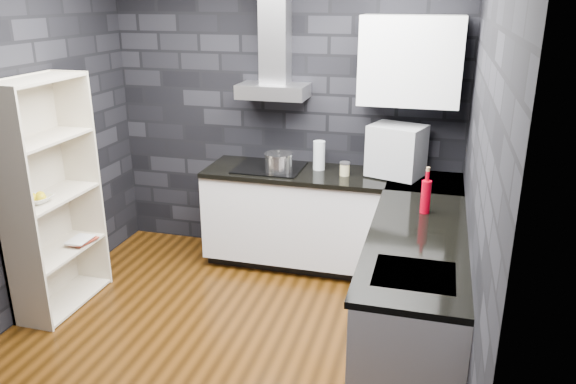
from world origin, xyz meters
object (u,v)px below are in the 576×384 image
at_px(pot, 279,163).
at_px(glass_vase, 319,155).
at_px(red_bottle, 426,197).
at_px(storage_jar, 345,170).
at_px(bookshelf, 51,197).
at_px(utensil_crock, 372,168).
at_px(fruit_bowl, 38,199).
at_px(appliance_garage, 397,151).

distance_m(pot, glass_vase, 0.36).
xyz_separation_m(glass_vase, red_bottle, (0.94, -0.82, -0.01)).
bearing_deg(storage_jar, red_bottle, -45.81).
bearing_deg(glass_vase, pot, -152.89).
height_order(storage_jar, bookshelf, bookshelf).
xyz_separation_m(utensil_crock, fruit_bowl, (-2.27, -1.35, -0.03)).
bearing_deg(red_bottle, storage_jar, 134.19).
bearing_deg(pot, storage_jar, 5.01).
relative_size(pot, fruit_bowl, 1.17).
relative_size(pot, bookshelf, 0.13).
xyz_separation_m(pot, red_bottle, (1.26, -0.66, 0.04)).
height_order(appliance_garage, fruit_bowl, appliance_garage).
distance_m(appliance_garage, red_bottle, 0.85).
relative_size(storage_jar, fruit_bowl, 0.50).
distance_m(storage_jar, bookshelf, 2.34).
distance_m(glass_vase, utensil_crock, 0.48).
height_order(red_bottle, bookshelf, bookshelf).
height_order(glass_vase, appliance_garage, appliance_garage).
relative_size(utensil_crock, red_bottle, 0.54).
bearing_deg(red_bottle, pot, 152.26).
bearing_deg(appliance_garage, storage_jar, -150.48).
distance_m(utensil_crock, fruit_bowl, 2.64).
bearing_deg(glass_vase, red_bottle, -41.30).
height_order(pot, appliance_garage, appliance_garage).
bearing_deg(bookshelf, fruit_bowl, -110.24).
bearing_deg(utensil_crock, pot, -171.17).
bearing_deg(bookshelf, utensil_crock, 7.69).
relative_size(pot, appliance_garage, 0.55).
distance_m(storage_jar, appliance_garage, 0.46).
distance_m(pot, red_bottle, 1.42).
bearing_deg(appliance_garage, red_bottle, -52.57).
relative_size(pot, red_bottle, 1.00).
height_order(red_bottle, fruit_bowl, red_bottle).
distance_m(pot, bookshelf, 1.83).
bearing_deg(glass_vase, appliance_garage, -2.69).
xyz_separation_m(storage_jar, bookshelf, (-2.05, -1.13, -0.05)).
bearing_deg(fruit_bowl, pot, 39.59).
height_order(bookshelf, fruit_bowl, bookshelf).
distance_m(utensil_crock, appliance_garage, 0.25).
distance_m(glass_vase, red_bottle, 1.25).
bearing_deg(utensil_crock, storage_jar, -161.87).
bearing_deg(red_bottle, utensil_crock, 120.86).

